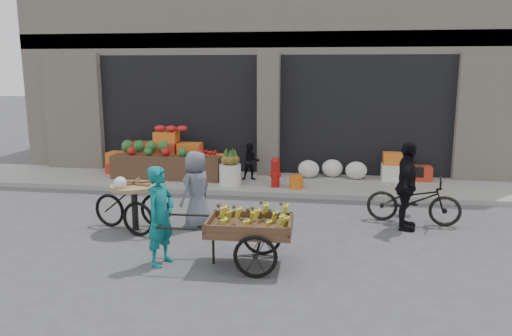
# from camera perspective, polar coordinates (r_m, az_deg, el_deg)

# --- Properties ---
(ground) EXTENTS (80.00, 80.00, 0.00)m
(ground) POSITION_cam_1_polar(r_m,az_deg,el_deg) (8.56, -2.89, -8.38)
(ground) COLOR #424244
(ground) RESTS_ON ground
(sidewalk) EXTENTS (18.00, 2.20, 0.12)m
(sidewalk) POSITION_cam_1_polar(r_m,az_deg,el_deg) (12.42, 0.91, -1.79)
(sidewalk) COLOR gray
(sidewalk) RESTS_ON ground
(building) EXTENTS (14.00, 6.45, 7.00)m
(building) POSITION_cam_1_polar(r_m,az_deg,el_deg) (16.01, 2.92, 13.09)
(building) COLOR beige
(building) RESTS_ON ground
(fruit_display) EXTENTS (3.10, 1.12, 1.24)m
(fruit_display) POSITION_cam_1_polar(r_m,az_deg,el_deg) (13.13, -9.71, 1.49)
(fruit_display) COLOR red
(fruit_display) RESTS_ON sidewalk
(pineapple_bin) EXTENTS (0.52, 0.52, 0.50)m
(pineapple_bin) POSITION_cam_1_polar(r_m,az_deg,el_deg) (12.00, -2.96, -0.76)
(pineapple_bin) COLOR silver
(pineapple_bin) RESTS_ON sidewalk
(fire_hydrant) EXTENTS (0.22, 0.22, 0.71)m
(fire_hydrant) POSITION_cam_1_polar(r_m,az_deg,el_deg) (11.75, 2.24, -0.35)
(fire_hydrant) COLOR #A5140F
(fire_hydrant) RESTS_ON sidewalk
(orange_bucket) EXTENTS (0.32, 0.32, 0.30)m
(orange_bucket) POSITION_cam_1_polar(r_m,az_deg,el_deg) (11.71, 4.63, -1.59)
(orange_bucket) COLOR orange
(orange_bucket) RESTS_ON sidewalk
(right_bay_goods) EXTENTS (3.35, 0.60, 0.70)m
(right_bay_goods) POSITION_cam_1_polar(r_m,az_deg,el_deg) (12.86, 12.90, -0.03)
(right_bay_goods) COLOR silver
(right_bay_goods) RESTS_ON sidewalk
(seated_person) EXTENTS (0.51, 0.43, 0.93)m
(seated_person) POSITION_cam_1_polar(r_m,az_deg,el_deg) (12.46, -0.62, 0.72)
(seated_person) COLOR black
(seated_person) RESTS_ON sidewalk
(banana_cart) EXTENTS (2.14, 0.96, 0.88)m
(banana_cart) POSITION_cam_1_polar(r_m,az_deg,el_deg) (7.36, -1.10, -6.41)
(banana_cart) COLOR brown
(banana_cart) RESTS_ON ground
(vendor_woman) EXTENTS (0.51, 0.63, 1.50)m
(vendor_woman) POSITION_cam_1_polar(r_m,az_deg,el_deg) (7.52, -10.85, -5.40)
(vendor_woman) COLOR #0E6B6D
(vendor_woman) RESTS_ON ground
(tricycle_cart) EXTENTS (1.46, 0.99, 0.95)m
(tricycle_cart) POSITION_cam_1_polar(r_m,az_deg,el_deg) (9.25, -13.77, -3.52)
(tricycle_cart) COLOR #9E7F51
(tricycle_cart) RESTS_ON ground
(vendor_grey) EXTENTS (0.71, 0.82, 1.42)m
(vendor_grey) POSITION_cam_1_polar(r_m,az_deg,el_deg) (9.17, -6.84, -2.45)
(vendor_grey) COLOR slate
(vendor_grey) RESTS_ON ground
(bicycle) EXTENTS (1.79, 0.89, 0.90)m
(bicycle) POSITION_cam_1_polar(r_m,az_deg,el_deg) (9.85, 17.55, -3.51)
(bicycle) COLOR black
(bicycle) RESTS_ON ground
(cyclist) EXTENTS (0.55, 1.00, 1.62)m
(cyclist) POSITION_cam_1_polar(r_m,az_deg,el_deg) (9.35, 16.83, -1.97)
(cyclist) COLOR black
(cyclist) RESTS_ON ground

